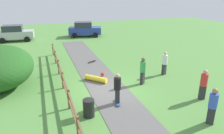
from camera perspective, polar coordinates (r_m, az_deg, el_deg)
name	(u,v)px	position (r m, az deg, el deg)	size (l,w,h in m)	color
ground_plane	(109,91)	(13.06, -0.80, -6.44)	(60.00, 60.00, 0.00)	#568E42
asphalt_path	(109,91)	(13.06, -0.80, -6.40)	(2.40, 28.00, 0.02)	#605E5B
wooden_fence	(65,87)	(12.29, -12.45, -5.26)	(0.12, 18.12, 1.10)	brown
trash_bin	(89,108)	(10.47, -6.28, -10.94)	(0.56, 0.56, 0.90)	black
skater_riding	(117,87)	(11.23, 1.47, -5.47)	(0.44, 0.82, 1.74)	#265999
skater_fallen	(96,78)	(14.37, -4.22, -3.08)	(1.48, 1.47, 0.36)	yellow
skateboard_loose	(92,61)	(18.17, -5.35, 1.51)	(0.79, 0.59, 0.08)	black
bystander_white	(165,62)	(15.66, 14.00, 1.27)	(0.50, 0.50, 1.72)	#2D2D33
bystander_green	(143,70)	(13.76, 8.30, -0.69)	(0.53, 0.53, 1.81)	#2D2D33
bystander_blue	(213,105)	(10.62, 25.50, -9.14)	(0.54, 0.54, 1.79)	#2D2D33
bystander_red	(204,83)	(12.77, 23.46, -4.01)	(0.45, 0.45, 1.77)	#2D2D33
parked_car_silver	(15,33)	(28.29, -24.75, 8.27)	(4.30, 2.21, 1.92)	#B7B7BC
parked_car_blue	(85,29)	(28.75, -7.39, 10.07)	(4.49, 2.77, 1.92)	#283D99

